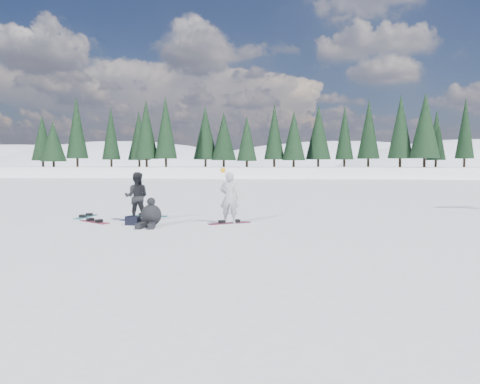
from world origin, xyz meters
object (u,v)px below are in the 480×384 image
object	(u,v)px
snowboarder_man	(137,197)
snowboard_loose_a	(86,217)
snowboarder_woman	(229,198)
seated_rider	(151,215)
gear_bag	(133,221)
snowboard_loose_b	(95,222)
snowboard_loose_c	(149,216)

from	to	relation	value
snowboarder_man	snowboard_loose_a	size ratio (longest dim) A/B	1.17
snowboarder_woman	snowboarder_man	world-z (taller)	snowboarder_woman
seated_rider	gear_bag	bearing A→B (deg)	154.82
seated_rider	snowboard_loose_b	size ratio (longest dim) A/B	0.76
gear_bag	snowboard_loose_c	distance (m)	2.61
snowboard_loose_a	seated_rider	bearing A→B (deg)	-123.62
snowboard_loose_c	snowboarder_woman	bearing A→B (deg)	-24.41
snowboard_loose_c	snowboard_loose_a	size ratio (longest dim) A/B	1.00
snowboarder_woman	gear_bag	xyz separation A→B (m)	(-3.14, -0.81, -0.75)
snowboard_loose_b	snowboarder_man	bearing A→B (deg)	51.43
snowboarder_woman	seated_rider	distance (m)	2.71
gear_bag	snowboard_loose_b	distance (m)	1.67
snowboarder_woman	snowboard_loose_c	xyz separation A→B (m)	(-3.46, 1.77, -0.88)
snowboarder_woman	snowboard_loose_a	size ratio (longest dim) A/B	1.28
snowboarder_woman	snowboard_loose_b	world-z (taller)	snowboarder_woman
snowboard_loose_a	snowboard_loose_b	bearing A→B (deg)	-144.74
snowboard_loose_c	snowboarder_man	bearing A→B (deg)	-83.04
gear_bag	snowboard_loose_a	distance (m)	3.28
gear_bag	snowboard_loose_b	world-z (taller)	gear_bag
snowboarder_man	snowboard_loose_a	bearing A→B (deg)	-34.79
snowboard_loose_a	snowboard_loose_b	distance (m)	1.79
snowboarder_woman	gear_bag	distance (m)	3.32
snowboard_loose_a	gear_bag	bearing A→B (deg)	-126.72
seated_rider	snowboard_loose_a	distance (m)	4.01
gear_bag	snowboard_loose_a	bearing A→B (deg)	142.77
seated_rider	snowboard_loose_c	size ratio (longest dim) A/B	0.76
snowboarder_woman	snowboard_loose_b	size ratio (longest dim) A/B	1.28
snowboarder_man	snowboard_loose_c	distance (m)	1.87
snowboarder_woman	snowboarder_man	bearing A→B (deg)	-1.72
snowboarder_man	snowboard_loose_c	bearing A→B (deg)	-97.08
snowboarder_woman	seated_rider	bearing A→B (deg)	24.16
snowboard_loose_b	snowboard_loose_c	bearing A→B (deg)	93.05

